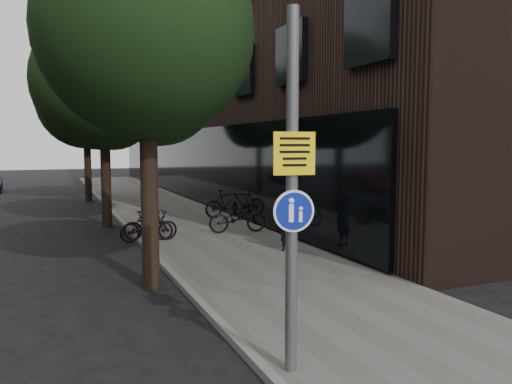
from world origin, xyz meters
TOP-DOWN VIEW (x-y plane):
  - ground at (0.00, 0.00)m, footprint 120.00×120.00m
  - sidewalk at (0.25, 10.00)m, footprint 4.50×60.00m
  - curb_edge at (-2.00, 10.00)m, footprint 0.15×60.00m
  - building_right_dark_brick at (8.50, 22.00)m, footprint 12.00×40.00m
  - street_tree_near at (-2.53, 4.64)m, footprint 4.40×4.40m
  - street_tree_mid at (-2.53, 13.14)m, footprint 5.00×5.00m
  - street_tree_far at (-2.53, 22.14)m, footprint 5.00×5.00m
  - signpost at (-1.73, -0.32)m, footprint 0.53×0.15m
  - pedestrian at (1.45, 6.22)m, footprint 0.63×0.50m
  - parked_bike_facade_near at (1.18, 9.42)m, footprint 1.98×0.93m
  - parked_bike_facade_far at (2.00, 12.84)m, footprint 1.91×0.72m
  - parked_bike_curb_near at (-1.80, 9.05)m, footprint 1.78×0.74m
  - parked_bike_curb_far at (-1.80, 9.18)m, footprint 1.56×0.84m

SIDE VIEW (x-z plane):
  - ground at x=0.00m, z-range 0.00..0.00m
  - sidewalk at x=0.25m, z-range 0.00..0.12m
  - curb_edge at x=-2.00m, z-range 0.00..0.13m
  - parked_bike_curb_far at x=-1.80m, z-range 0.12..1.02m
  - parked_bike_curb_near at x=-1.80m, z-range 0.12..1.03m
  - parked_bike_facade_near at x=1.18m, z-range 0.12..1.12m
  - parked_bike_facade_far at x=2.00m, z-range 0.12..1.24m
  - pedestrian at x=1.45m, z-range 0.12..1.62m
  - signpost at x=-1.73m, z-range 0.14..4.70m
  - street_tree_near at x=-2.53m, z-range 1.36..8.86m
  - street_tree_mid at x=-2.53m, z-range 1.21..9.01m
  - street_tree_far at x=-2.53m, z-range 1.21..9.01m
  - building_right_dark_brick at x=8.50m, z-range 0.00..18.00m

